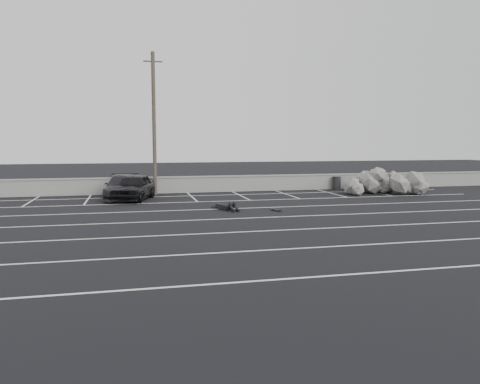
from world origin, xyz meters
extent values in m
plane|color=black|center=(0.00, 0.00, 0.00)|extent=(120.00, 120.00, 0.00)
cube|color=gray|center=(0.00, 14.00, 0.50)|extent=(50.00, 0.35, 1.00)
cube|color=gray|center=(0.00, 14.00, 1.02)|extent=(50.00, 0.45, 0.08)
cube|color=silver|center=(0.00, -6.00, 0.00)|extent=(36.00, 0.10, 0.01)
cube|color=silver|center=(0.00, -3.00, 0.00)|extent=(36.00, 0.10, 0.01)
cube|color=silver|center=(0.00, 0.00, 0.00)|extent=(36.00, 0.10, 0.01)
cube|color=silver|center=(0.00, 3.00, 0.00)|extent=(36.00, 0.10, 0.01)
cube|color=silver|center=(0.00, 6.00, 0.00)|extent=(36.00, 0.10, 0.01)
cube|color=silver|center=(0.00, 9.00, 0.00)|extent=(36.00, 0.10, 0.01)
cube|color=silver|center=(0.00, 12.00, 0.00)|extent=(36.00, 0.10, 0.01)
cube|color=silver|center=(-8.00, 11.50, 0.00)|extent=(0.10, 5.00, 0.01)
cube|color=silver|center=(-5.00, 11.50, 0.00)|extent=(0.10, 5.00, 0.01)
cube|color=silver|center=(-2.00, 11.50, 0.00)|extent=(0.10, 5.00, 0.01)
cube|color=silver|center=(1.00, 11.50, 0.00)|extent=(0.10, 5.00, 0.01)
cube|color=silver|center=(4.00, 11.50, 0.00)|extent=(0.10, 5.00, 0.01)
cube|color=silver|center=(7.00, 11.50, 0.00)|extent=(0.10, 5.00, 0.01)
cube|color=silver|center=(10.00, 11.50, 0.00)|extent=(0.10, 5.00, 0.01)
cube|color=silver|center=(13.00, 11.50, 0.00)|extent=(0.10, 5.00, 0.01)
imported|color=black|center=(-2.42, 10.75, 0.74)|extent=(2.89, 4.65, 1.48)
imported|color=black|center=(-3.01, 11.27, 0.70)|extent=(2.20, 4.90, 1.40)
cylinder|color=#4C4238|center=(-1.07, 13.20, 4.38)|extent=(0.23, 0.23, 8.76)
cube|color=#4C4238|center=(-1.07, 13.20, 8.17)|extent=(1.17, 0.08, 0.08)
cylinder|color=black|center=(11.39, 13.54, 0.43)|extent=(0.62, 0.62, 0.86)
cylinder|color=black|center=(11.39, 13.54, 0.88)|extent=(0.68, 0.68, 0.05)
cube|color=black|center=(4.16, 4.74, 0.07)|extent=(0.42, 0.69, 0.02)
cube|color=black|center=(4.08, 4.95, 0.04)|extent=(0.15, 0.09, 0.03)
cube|color=black|center=(4.25, 4.53, 0.04)|extent=(0.15, 0.09, 0.03)
cylinder|color=black|center=(4.00, 4.91, 0.02)|extent=(0.04, 0.06, 0.05)
cylinder|color=black|center=(4.15, 4.98, 0.02)|extent=(0.04, 0.06, 0.05)
cylinder|color=black|center=(4.17, 4.50, 0.02)|extent=(0.04, 0.06, 0.05)
cylinder|color=black|center=(4.32, 4.56, 0.02)|extent=(0.04, 0.06, 0.05)
camera|label=1|loc=(-2.63, -16.39, 3.27)|focal=35.00mm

